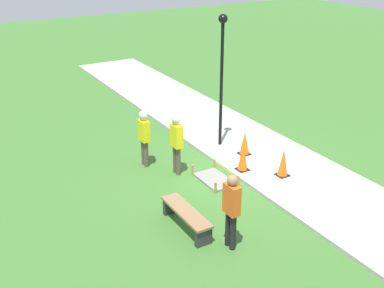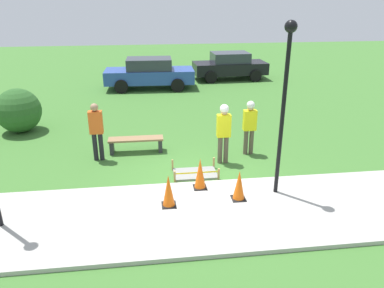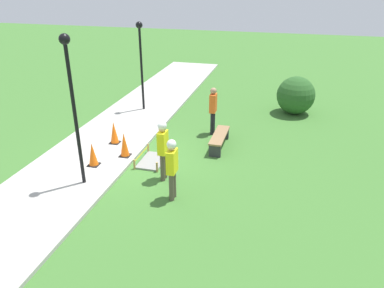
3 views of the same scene
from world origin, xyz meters
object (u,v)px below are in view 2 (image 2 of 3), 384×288
traffic_cone_sidewalk_edge (239,185)px  worker_supervisor (224,128)px  parked_car_black (230,66)px  traffic_cone_far_patch (200,174)px  worker_assistant (250,123)px  lamppost_near (285,87)px  parked_car_blue (149,73)px  traffic_cone_near_patch (169,191)px  bystander_in_orange_shirt (96,128)px  park_bench (136,142)px

traffic_cone_sidewalk_edge → worker_supervisor: size_ratio=0.41×
worker_supervisor → parked_car_black: worker_supervisor is taller
traffic_cone_far_patch → worker_assistant: 2.97m
traffic_cone_far_patch → worker_supervisor: worker_supervisor is taller
worker_supervisor → traffic_cone_far_patch: bearing=-119.6°
traffic_cone_sidewalk_edge → lamppost_near: bearing=13.1°
traffic_cone_far_patch → traffic_cone_sidewalk_edge: bearing=-38.5°
parked_car_blue → traffic_cone_near_patch: bearing=-87.4°
traffic_cone_near_patch → bystander_in_orange_shirt: bearing=121.8°
bystander_in_orange_shirt → worker_supervisor: bearing=-10.4°
parked_car_blue → traffic_cone_far_patch: bearing=-83.1°
traffic_cone_sidewalk_edge → bystander_in_orange_shirt: bystander_in_orange_shirt is taller
worker_assistant → park_bench: bearing=170.5°
traffic_cone_near_patch → worker_assistant: 4.11m
lamppost_near → worker_assistant: bearing=89.8°
traffic_cone_sidewalk_edge → parked_car_blue: bearing=98.8°
traffic_cone_near_patch → parked_car_black: size_ratio=0.18×
traffic_cone_near_patch → lamppost_near: 3.59m
lamppost_near → parked_car_blue: lamppost_near is taller
traffic_cone_sidewalk_edge → lamppost_near: (1.02, 0.24, 2.33)m
bystander_in_orange_shirt → parked_car_blue: bearing=79.1°
bystander_in_orange_shirt → parked_car_black: (6.54, 10.97, -0.21)m
traffic_cone_sidewalk_edge → worker_supervisor: 2.43m
worker_supervisor → lamppost_near: lamppost_near is taller
bystander_in_orange_shirt → parked_car_blue: 9.38m
worker_assistant → parked_car_blue: (-2.92, 9.32, -0.20)m
parked_car_black → lamppost_near: bearing=-99.9°
worker_supervisor → parked_car_black: 12.00m
traffic_cone_near_patch → worker_assistant: worker_assistant is taller
traffic_cone_near_patch → bystander_in_orange_shirt: 3.71m
worker_assistant → lamppost_near: lamppost_near is taller
traffic_cone_near_patch → parked_car_black: 14.83m
lamppost_near → parked_car_black: 14.04m
worker_supervisor → bystander_in_orange_shirt: worker_supervisor is taller
traffic_cone_far_patch → traffic_cone_sidewalk_edge: 1.10m
worker_supervisor → worker_assistant: bearing=31.2°
traffic_cone_sidewalk_edge → bystander_in_orange_shirt: (-3.65, 3.03, 0.55)m
traffic_cone_near_patch → traffic_cone_far_patch: traffic_cone_far_patch is taller
worker_supervisor → lamppost_near: bearing=-66.1°
worker_supervisor → parked_car_black: bearing=76.5°
traffic_cone_far_patch → worker_supervisor: 2.00m
park_bench → parked_car_black: parked_car_black is taller
lamppost_near → parked_car_black: (1.87, 13.77, -1.99)m
traffic_cone_sidewalk_edge → worker_assistant: bearing=70.5°
worker_assistant → parked_car_blue: size_ratio=0.37×
traffic_cone_near_patch → bystander_in_orange_shirt: bystander_in_orange_shirt is taller
traffic_cone_near_patch → parked_car_black: parked_car_black is taller
traffic_cone_near_patch → parked_car_blue: 12.34m
worker_assistant → parked_car_blue: worker_assistant is taller
traffic_cone_near_patch → traffic_cone_far_patch: bearing=42.1°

